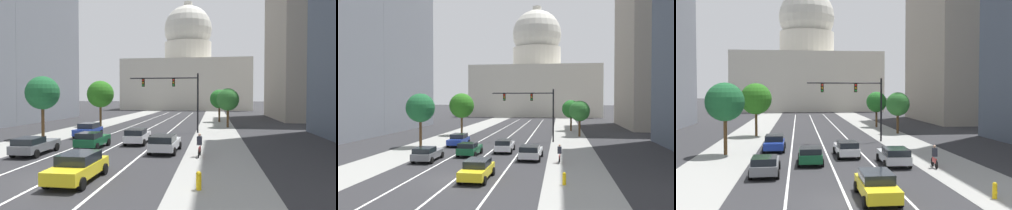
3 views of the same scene
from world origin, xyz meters
TOP-DOWN VIEW (x-y plane):
  - ground_plane at (0.00, 40.00)m, footprint 400.00×400.00m
  - sidewalk_left at (-9.02, 35.00)m, footprint 5.10×130.00m
  - sidewalk_right at (9.02, 35.00)m, footprint 5.10×130.00m
  - lane_stripe_left at (-3.23, 25.00)m, footprint 0.16×90.00m
  - lane_stripe_center at (0.00, 25.00)m, footprint 0.16×90.00m
  - lane_stripe_right at (3.23, 25.00)m, footprint 0.16×90.00m
  - office_tower_far_right at (29.05, 49.25)m, footprint 18.21×22.94m
  - capitol_building at (0.00, 92.51)m, footprint 40.05×26.35m
  - car_gray at (-4.84, 6.92)m, footprint 2.10×4.64m
  - car_silver at (4.84, 9.22)m, footprint 2.25×4.56m
  - car_green at (-1.62, 10.38)m, footprint 2.06×4.06m
  - car_yellow at (1.62, 0.30)m, footprint 2.04×4.55m
  - car_white at (1.62, 13.35)m, footprint 2.04×4.54m
  - car_blue at (-4.85, 17.48)m, footprint 2.08×4.38m
  - traffic_signal_mast at (4.17, 22.78)m, footprint 8.45×0.39m
  - fire_hydrant at (7.96, -0.42)m, footprint 0.26×0.35m
  - cyclist at (7.63, 7.91)m, footprint 0.38×1.70m
  - street_tree_near_left at (-9.10, 15.64)m, footprint 3.50×3.50m
  - street_tree_mid_right at (10.64, 30.14)m, footprint 3.17×3.17m
  - street_tree_mid_left at (-7.86, 29.42)m, footprint 3.94×3.94m
  - street_tree_near_right at (9.62, 39.25)m, footprint 3.21×3.21m

SIDE VIEW (x-z plane):
  - ground_plane at x=0.00m, z-range 0.00..0.00m
  - sidewalk_left at x=-9.02m, z-range 0.00..0.01m
  - sidewalk_right at x=9.02m, z-range 0.00..0.01m
  - lane_stripe_left at x=-3.23m, z-range 0.01..0.02m
  - lane_stripe_center at x=0.00m, z-range 0.01..0.02m
  - lane_stripe_right at x=3.23m, z-range 0.01..0.02m
  - fire_hydrant at x=7.96m, z-range 0.01..0.92m
  - car_gray at x=-4.84m, z-range 0.03..1.43m
  - car_green at x=-1.62m, z-range 0.04..1.46m
  - car_white at x=1.62m, z-range 0.05..1.49m
  - car_silver at x=4.84m, z-range 0.05..1.49m
  - car_yellow at x=1.62m, z-range 0.04..1.51m
  - car_blue at x=-4.85m, z-range 0.04..1.55m
  - cyclist at x=7.63m, z-range -0.01..1.71m
  - street_tree_near_right at x=9.62m, z-range 1.15..6.70m
  - street_tree_mid_right at x=10.64m, z-range 1.16..6.70m
  - street_tree_mid_left at x=-7.86m, z-range 1.36..8.06m
  - street_tree_near_left at x=-9.10m, z-range 1.49..8.03m
  - traffic_signal_mast at x=4.17m, z-range 1.56..8.73m
  - capitol_building at x=0.00m, z-range -5.79..30.29m
  - office_tower_far_right at x=29.05m, z-range 0.04..38.35m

